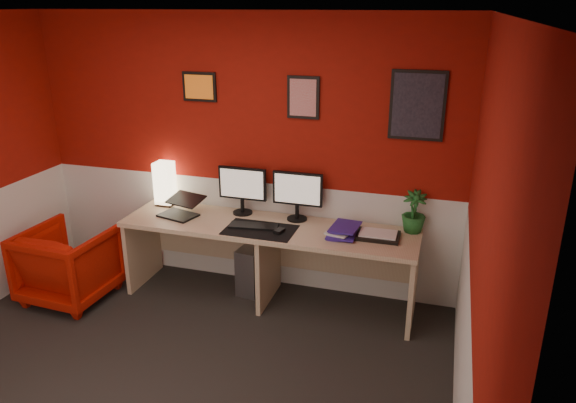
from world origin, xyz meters
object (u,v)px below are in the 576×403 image
(potted_plant, at_px, (414,212))
(pc_tower, at_px, (256,266))
(shoji_lamp, at_px, (165,185))
(laptop, at_px, (177,205))
(monitor_left, at_px, (242,183))
(zen_tray, at_px, (378,236))
(monitor_right, at_px, (297,189))
(armchair, at_px, (70,263))
(desk, at_px, (268,263))

(potted_plant, height_order, pc_tower, potted_plant)
(shoji_lamp, relative_size, laptop, 1.21)
(monitor_left, bearing_deg, potted_plant, 0.74)
(potted_plant, relative_size, pc_tower, 0.79)
(shoji_lamp, height_order, laptop, shoji_lamp)
(laptop, xyz_separation_m, monitor_left, (0.53, 0.24, 0.18))
(shoji_lamp, relative_size, zen_tray, 1.14)
(monitor_right, bearing_deg, monitor_left, 179.81)
(shoji_lamp, height_order, potted_plant, shoji_lamp)
(monitor_right, xyz_separation_m, pc_tower, (-0.39, -0.04, -0.80))
(potted_plant, bearing_deg, laptop, -172.86)
(laptop, bearing_deg, pc_tower, 31.02)
(zen_tray, distance_m, pc_tower, 1.26)
(zen_tray, bearing_deg, monitor_right, 165.92)
(armchair, bearing_deg, monitor_right, -157.57)
(monitor_right, bearing_deg, zen_tray, -14.08)
(monitor_right, bearing_deg, pc_tower, -173.85)
(shoji_lamp, bearing_deg, pc_tower, -3.14)
(armchair, bearing_deg, desk, -161.83)
(desk, bearing_deg, pc_tower, 137.19)
(shoji_lamp, height_order, zen_tray, shoji_lamp)
(desk, xyz_separation_m, monitor_left, (-0.32, 0.22, 0.66))
(monitor_right, bearing_deg, shoji_lamp, 179.61)
(desk, distance_m, monitor_left, 0.76)
(laptop, distance_m, pc_tower, 0.93)
(desk, distance_m, pc_tower, 0.29)
(shoji_lamp, xyz_separation_m, laptop, (0.25, -0.25, -0.09))
(monitor_left, height_order, potted_plant, monitor_left)
(zen_tray, relative_size, armchair, 0.47)
(shoji_lamp, bearing_deg, desk, -11.34)
(shoji_lamp, relative_size, potted_plant, 1.12)
(zen_tray, height_order, potted_plant, potted_plant)
(laptop, relative_size, potted_plant, 0.92)
(shoji_lamp, distance_m, laptop, 0.36)
(desk, relative_size, zen_tray, 7.43)
(zen_tray, xyz_separation_m, armchair, (-2.69, -0.50, -0.41))
(shoji_lamp, xyz_separation_m, armchair, (-0.63, -0.69, -0.59))
(laptop, xyz_separation_m, potted_plant, (2.07, 0.26, 0.07))
(desk, height_order, zen_tray, zen_tray)
(laptop, height_order, monitor_left, monitor_left)
(monitor_right, bearing_deg, desk, -133.43)
(desk, xyz_separation_m, monitor_right, (0.20, 0.21, 0.66))
(desk, relative_size, potted_plant, 7.28)
(desk, bearing_deg, zen_tray, 1.51)
(pc_tower, relative_size, armchair, 0.61)
(shoji_lamp, bearing_deg, potted_plant, 0.31)
(pc_tower, xyz_separation_m, armchair, (-1.55, -0.64, 0.11))
(zen_tray, distance_m, potted_plant, 0.37)
(monitor_left, xyz_separation_m, pc_tower, (0.13, -0.04, -0.80))
(potted_plant, distance_m, armchair, 3.09)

